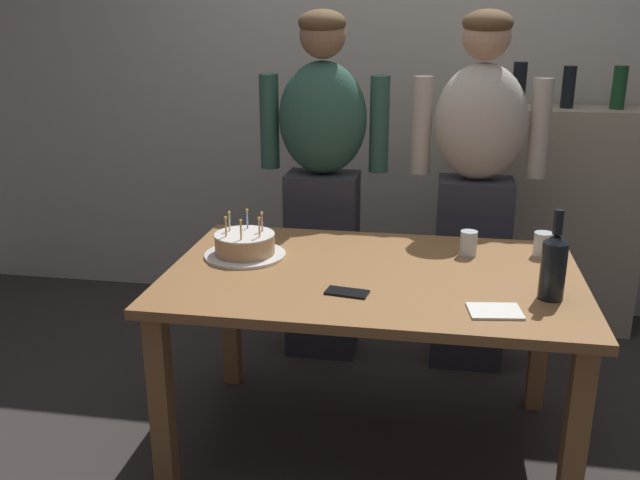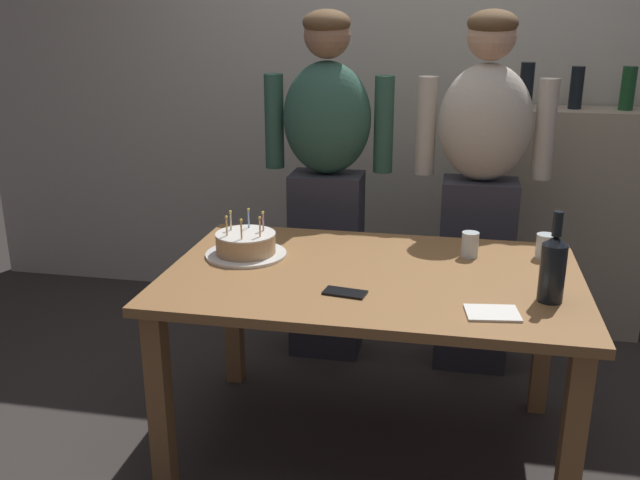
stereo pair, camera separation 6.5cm
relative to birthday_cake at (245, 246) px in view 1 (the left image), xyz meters
name	(u,v)px [view 1 (the left image)]	position (x,y,z in m)	size (l,w,h in m)	color
ground_plane	(369,445)	(0.51, -0.09, -0.78)	(10.00, 10.00, 0.00)	#332D2B
back_wall	(403,78)	(0.51, 1.46, 0.52)	(5.20, 0.10, 2.60)	beige
dining_table	(372,296)	(0.51, -0.09, -0.14)	(1.50, 0.96, 0.74)	olive
birthday_cake	(245,246)	(0.00, 0.00, 0.00)	(0.32, 0.32, 0.17)	white
water_glass_near	(543,244)	(1.14, 0.20, 0.00)	(0.07, 0.07, 0.09)	silver
water_glass_far	(468,243)	(0.86, 0.16, 0.01)	(0.07, 0.07, 0.10)	silver
wine_bottle	(554,265)	(1.11, -0.24, 0.08)	(0.08, 0.08, 0.31)	black
cell_phone	(347,292)	(0.44, -0.31, -0.04)	(0.14, 0.07, 0.01)	black
napkin_stack	(495,311)	(0.92, -0.39, -0.04)	(0.17, 0.12, 0.01)	white
person_man_bearded	(323,183)	(0.19, 0.71, 0.09)	(0.61, 0.27, 1.66)	#33333D
person_woman_cardigan	(476,189)	(0.90, 0.71, 0.09)	(0.61, 0.27, 1.66)	#33333D
shelf_cabinet	(554,219)	(1.35, 1.24, -0.18)	(0.85, 0.30, 1.41)	tan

